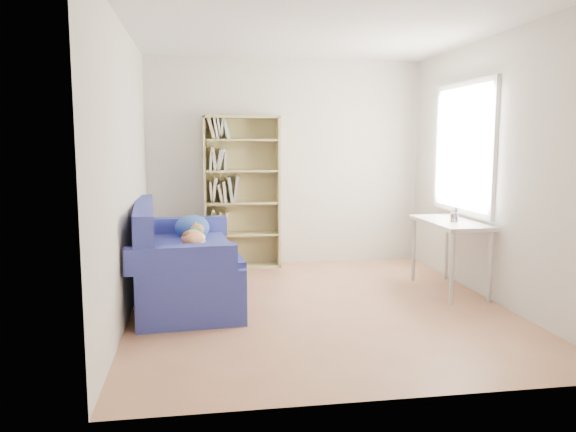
% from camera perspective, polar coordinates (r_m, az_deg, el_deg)
% --- Properties ---
extents(ground, '(4.00, 4.00, 0.00)m').
position_cam_1_polar(ground, '(5.47, 3.07, -9.14)').
color(ground, '#AC6F4D').
rests_on(ground, ground).
extents(room_shell, '(3.54, 4.04, 2.62)m').
position_cam_1_polar(room_shell, '(5.29, 4.18, 8.25)').
color(room_shell, silver).
rests_on(room_shell, ground).
extents(sofa, '(1.09, 2.04, 0.97)m').
position_cam_1_polar(sofa, '(5.72, -10.90, -4.73)').
color(sofa, navy).
rests_on(sofa, ground).
extents(bookshelf, '(0.94, 0.29, 1.88)m').
position_cam_1_polar(bookshelf, '(7.01, -4.71, 1.78)').
color(bookshelf, tan).
rests_on(bookshelf, ground).
extents(desk, '(0.49, 1.08, 0.75)m').
position_cam_1_polar(desk, '(6.11, 16.15, -1.26)').
color(desk, silver).
rests_on(desk, ground).
extents(pen_cup, '(0.08, 0.08, 0.16)m').
position_cam_1_polar(pen_cup, '(6.02, 16.54, -0.02)').
color(pen_cup, white).
rests_on(pen_cup, desk).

